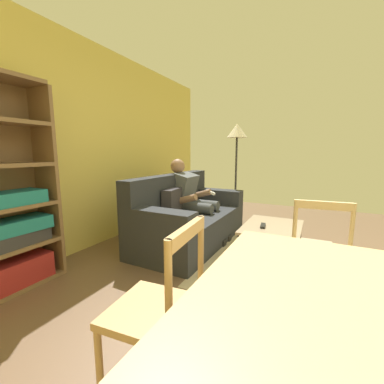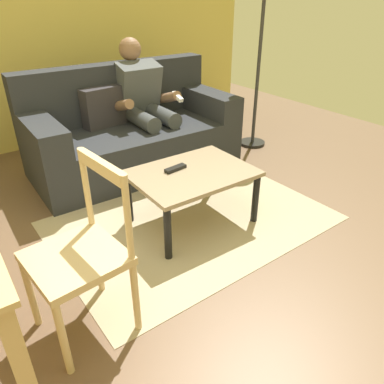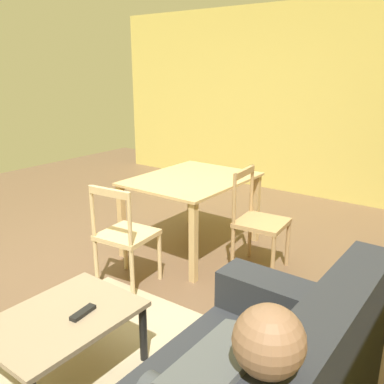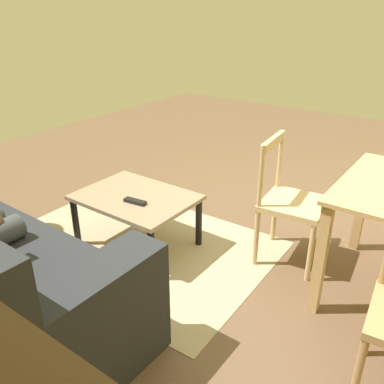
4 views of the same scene
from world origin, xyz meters
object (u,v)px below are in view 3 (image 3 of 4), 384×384
Objects in this scene: dining_chair_near_wall at (259,222)px; dining_chair_facing_couch at (125,236)px; coffee_table at (63,324)px; tv_remote at (83,313)px; dining_table at (192,188)px.

dining_chair_near_wall is 1.20m from dining_chair_facing_couch.
tv_remote reaches higher than coffee_table.
dining_chair_near_wall reaches higher than dining_table.
coffee_table is 2.02m from dining_table.
dining_chair_near_wall reaches higher than dining_chair_facing_couch.
coffee_table is 4.98× the size of tv_remote.
coffee_table is 1.12m from dining_chair_facing_couch.
dining_chair_near_wall is at bearing 141.38° from dining_chair_facing_couch.
coffee_table is 1.95m from dining_chair_near_wall.
tv_remote is at bearing -4.87° from dining_chair_near_wall.
dining_table is 1.32× the size of dining_chair_near_wall.
dining_chair_facing_couch reaches higher than dining_table.
dining_chair_near_wall is 1.03× the size of dining_chair_facing_couch.
dining_table is 1.36× the size of dining_chair_facing_couch.
dining_chair_facing_couch is (0.93, -0.75, -0.01)m from dining_chair_near_wall.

